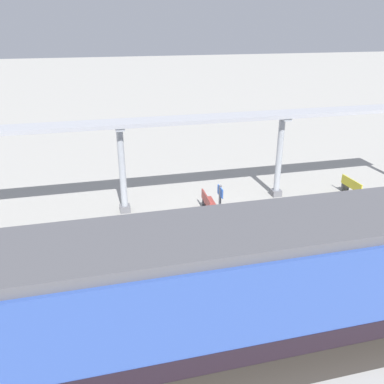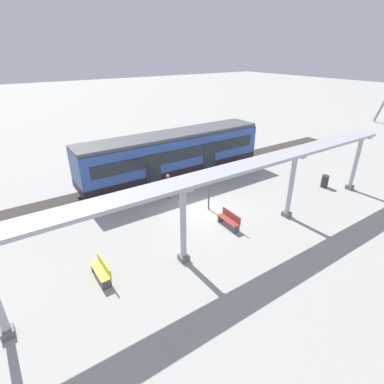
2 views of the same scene
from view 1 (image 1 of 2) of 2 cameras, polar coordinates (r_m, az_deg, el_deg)
ground_plane at (r=15.65m, az=5.03°, el=-6.47°), size 176.00×176.00×0.00m
tactile_edge_strip at (r=12.97m, az=10.10°, el=-13.74°), size 0.54×26.92×0.01m
trackbed at (r=11.70m, az=13.94°, el=-18.92°), size 3.20×38.92×0.01m
train_near_carriage at (r=10.15m, az=9.28°, el=-12.60°), size 2.65×14.04×3.48m
canopy_pillar_second at (r=18.96m, az=12.30°, el=4.91°), size 1.10×0.44×3.85m
canopy_pillar_third at (r=17.12m, az=-9.89°, el=3.12°), size 1.10×0.44×3.85m
canopy_beam at (r=17.24m, az=2.69°, el=10.43°), size 1.20×21.79×0.16m
bench_near_end at (r=20.49m, az=21.94°, el=0.61°), size 1.50×0.46×0.86m
bench_mid_platform at (r=17.33m, az=2.40°, el=-1.68°), size 1.52×0.50×0.86m
platform_info_sign at (r=15.00m, az=3.98°, el=-2.10°), size 0.56×0.10×2.20m
passenger_waiting_near_edge at (r=13.41m, az=12.72°, el=-7.15°), size 0.52×0.28×1.72m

